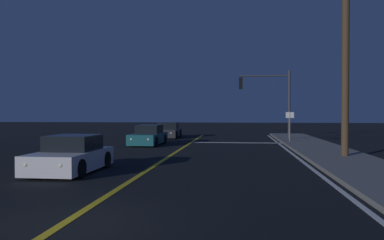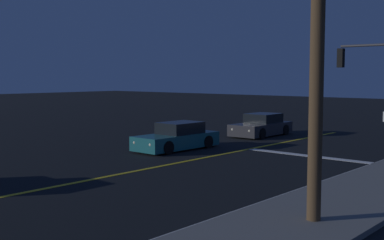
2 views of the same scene
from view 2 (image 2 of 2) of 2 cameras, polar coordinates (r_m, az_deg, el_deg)
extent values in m
cube|color=slate|center=(12.33, 11.41, -11.74)|extent=(3.20, 41.26, 0.15)
cube|color=gold|center=(17.66, -12.16, -6.84)|extent=(0.20, 38.97, 0.01)
cube|color=white|center=(13.32, 4.37, -10.68)|extent=(0.16, 38.97, 0.01)
cube|color=white|center=(23.16, 13.28, -4.03)|extent=(6.48, 0.50, 0.01)
cube|color=#195960|center=(24.44, -1.81, -2.39)|extent=(1.82, 4.59, 0.68)
cube|color=black|center=(24.57, -1.37, -0.94)|extent=(1.53, 2.12, 0.60)
cylinder|color=black|center=(22.89, -2.81, -3.21)|extent=(0.23, 0.64, 0.64)
cylinder|color=black|center=(24.06, -5.54, -2.82)|extent=(0.23, 0.64, 0.64)
cylinder|color=black|center=(24.96, 1.79, -2.51)|extent=(0.23, 0.64, 0.64)
cylinder|color=black|center=(26.03, -0.93, -2.20)|extent=(0.23, 0.64, 0.64)
sphere|color=#FFF4CC|center=(22.50, -4.75, -2.85)|extent=(0.18, 0.18, 0.18)
sphere|color=#FFF4CC|center=(23.30, -6.57, -2.59)|extent=(0.18, 0.18, 0.18)
sphere|color=red|center=(25.73, 2.52, -1.84)|extent=(0.14, 0.14, 0.14)
sphere|color=red|center=(26.42, 0.71, -1.65)|extent=(0.14, 0.14, 0.14)
cube|color=#2D2D33|center=(30.35, 7.92, -0.98)|extent=(2.00, 4.42, 0.68)
cube|color=black|center=(30.51, 8.20, 0.19)|extent=(1.68, 2.05, 0.60)
cylinder|color=black|center=(28.75, 7.99, -1.55)|extent=(0.24, 0.65, 0.64)
cylinder|color=black|center=(29.72, 5.08, -1.31)|extent=(0.24, 0.65, 0.64)
cylinder|color=black|center=(31.08, 10.63, -1.10)|extent=(0.24, 0.65, 0.64)
cylinder|color=black|center=(31.97, 7.86, -0.88)|extent=(0.24, 0.65, 0.64)
sphere|color=#FFF4CC|center=(28.24, 6.65, -1.25)|extent=(0.18, 0.18, 0.18)
sphere|color=#FFF4CC|center=(28.89, 4.70, -1.09)|extent=(0.18, 0.18, 0.18)
sphere|color=red|center=(31.88, 10.85, -0.58)|extent=(0.14, 0.14, 0.14)
sphere|color=red|center=(32.46, 9.04, -0.45)|extent=(0.14, 0.14, 0.14)
cylinder|color=#38383D|center=(24.11, 20.79, 8.09)|extent=(3.69, 0.12, 0.12)
cube|color=black|center=(24.80, 16.72, 6.84)|extent=(0.28, 0.28, 0.90)
sphere|color=red|center=(24.81, 16.74, 7.46)|extent=(0.22, 0.22, 0.22)
sphere|color=#4C2D05|center=(24.80, 16.72, 6.84)|extent=(0.22, 0.22, 0.22)
sphere|color=#0A3814|center=(24.79, 16.71, 6.22)|extent=(0.22, 0.22, 0.22)
cylinder|color=#4C3823|center=(12.16, 14.25, 10.76)|extent=(0.34, 0.34, 9.71)
camera|label=1|loc=(13.64, -87.45, -5.89)|focal=37.17mm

